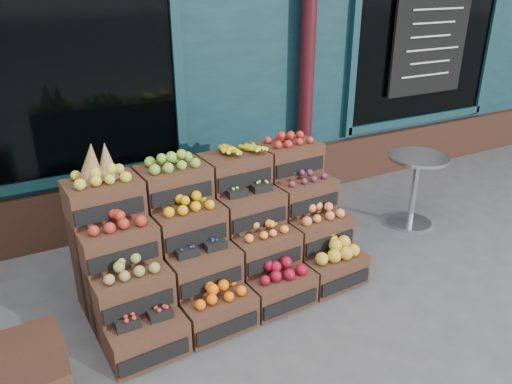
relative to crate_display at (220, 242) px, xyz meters
name	(u,v)px	position (x,y,z in m)	size (l,w,h in m)	color
ground	(315,306)	(0.58, -0.66, -0.46)	(60.00, 60.00, 0.00)	#464649
crate_display	(220,242)	(0.00, 0.00, 0.00)	(2.43, 1.29, 1.48)	#412619
spare_crates	(25,373)	(-1.69, -0.64, -0.20)	(0.54, 0.39, 0.51)	#412619
bistro_table	(415,182)	(2.42, 0.11, 0.06)	(0.66, 0.66, 0.83)	#B7BABE
shopkeeper	(40,143)	(-1.17, 2.02, 0.52)	(0.72, 0.47, 1.96)	#154925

